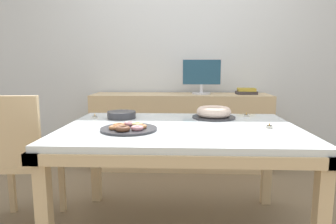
{
  "coord_description": "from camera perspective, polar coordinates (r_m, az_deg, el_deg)",
  "views": [
    {
      "loc": [
        -0.0,
        -1.89,
        1.12
      ],
      "look_at": [
        -0.09,
        0.2,
        0.8
      ],
      "focal_mm": 32.0,
      "sensor_mm": 36.0,
      "label": 1
    }
  ],
  "objects": [
    {
      "name": "wall_back",
      "position": [
        3.53,
        2.51,
        11.72
      ],
      "size": [
        8.0,
        0.1,
        2.6
      ],
      "primitive_type": "cube",
      "color": "silver",
      "rests_on": "ground"
    },
    {
      "name": "tealight_right_edge",
      "position": [
        1.96,
        18.75,
        -2.63
      ],
      "size": [
        0.04,
        0.04,
        0.04
      ],
      "color": "silver",
      "rests_on": "dining_table"
    },
    {
      "name": "pastry_platter",
      "position": [
        1.81,
        -7.49,
        -3.06
      ],
      "size": [
        0.34,
        0.34,
        0.04
      ],
      "color": "#333338",
      "rests_on": "dining_table"
    },
    {
      "name": "tealight_centre",
      "position": [
        2.27,
        -13.75,
        -0.91
      ],
      "size": [
        0.04,
        0.04,
        0.04
      ],
      "color": "silver",
      "rests_on": "dining_table"
    },
    {
      "name": "chair",
      "position": [
        2.24,
        -26.64,
        -7.59
      ],
      "size": [
        0.45,
        0.45,
        0.94
      ],
      "color": "#D1B284",
      "rests_on": "ground"
    },
    {
      "name": "plate_stack",
      "position": [
        2.24,
        -8.83,
        -0.53
      ],
      "size": [
        0.21,
        0.21,
        0.05
      ],
      "color": "#333338",
      "rests_on": "dining_table"
    },
    {
      "name": "cake_chocolate_round",
      "position": [
        2.24,
        8.71,
        -0.15
      ],
      "size": [
        0.32,
        0.32,
        0.08
      ],
      "color": "#333338",
      "rests_on": "dining_table"
    },
    {
      "name": "computer_monitor",
      "position": [
        3.24,
        6.41,
        6.74
      ],
      "size": [
        0.42,
        0.2,
        0.38
      ],
      "color": "silver",
      "rests_on": "sideboard"
    },
    {
      "name": "book_stack",
      "position": [
        3.31,
        14.71,
        3.84
      ],
      "size": [
        0.22,
        0.15,
        0.07
      ],
      "color": "#3F3838",
      "rests_on": "sideboard"
    },
    {
      "name": "tealight_left_edge",
      "position": [
        2.35,
        14.69,
        -0.62
      ],
      "size": [
        0.04,
        0.04,
        0.04
      ],
      "color": "silver",
      "rests_on": "dining_table"
    },
    {
      "name": "sideboard",
      "position": [
        3.31,
        2.41,
        -3.63
      ],
      "size": [
        1.91,
        0.44,
        0.82
      ],
      "color": "#D1B284",
      "rests_on": "ground"
    },
    {
      "name": "dining_table",
      "position": [
        1.94,
        2.4,
        -5.14
      ],
      "size": [
        1.53,
        1.07,
        0.74
      ],
      "color": "silver",
      "rests_on": "ground"
    }
  ]
}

